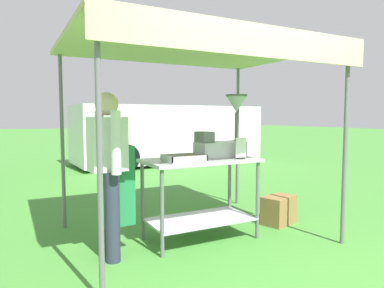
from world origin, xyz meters
TOP-DOWN VIEW (x-y plane):
  - ground_plane at (0.00, 6.00)m, footprint 70.00×70.00m
  - stall_canopy at (-0.16, 1.12)m, footprint 2.80×2.19m
  - donut_cart at (-0.16, 1.02)m, footprint 1.26×0.67m
  - donut_tray at (-0.41, 0.89)m, footprint 0.40×0.31m
  - donut_fryer at (0.15, 1.03)m, footprint 0.63×0.28m
  - menu_sign at (0.24, 0.80)m, footprint 0.13×0.05m
  - vendor at (-1.20, 0.96)m, footprint 0.46×0.54m
  - supply_crate at (1.01, 1.04)m, footprint 0.49×0.40m
  - van_white at (2.24, 7.22)m, footprint 5.57×2.29m

SIDE VIEW (x-z plane):
  - ground_plane at x=0.00m, z-range 0.00..0.00m
  - supply_crate at x=1.01m, z-range 0.00..0.36m
  - donut_cart at x=-0.16m, z-range 0.20..1.11m
  - van_white at x=2.24m, z-range 0.03..1.72m
  - vendor at x=-1.20m, z-range 0.10..1.71m
  - donut_tray at x=-0.41m, z-range 0.90..0.97m
  - menu_sign at x=0.24m, z-range 0.89..1.13m
  - donut_fryer at x=0.15m, z-range 0.80..1.52m
  - stall_canopy at x=-0.16m, z-range 1.00..3.18m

